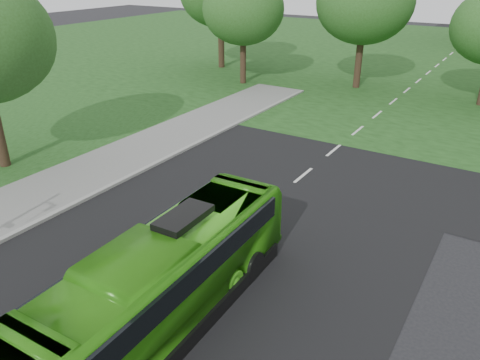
# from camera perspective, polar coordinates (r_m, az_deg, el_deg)

# --- Properties ---
(ground) EXTENTS (160.00, 160.00, 0.00)m
(ground) POSITION_cam_1_polar(r_m,az_deg,el_deg) (16.04, -7.97, -12.12)
(ground) COLOR black
(ground) RESTS_ON ground
(street_surfaces) EXTENTS (120.00, 120.00, 0.15)m
(street_surfaces) POSITION_cam_1_polar(r_m,az_deg,el_deg) (34.86, 16.14, 8.09)
(street_surfaces) COLOR black
(street_surfaces) RESTS_ON ground
(tree_park_a) EXTENTS (6.74, 6.74, 8.96)m
(tree_park_a) POSITION_cam_1_polar(r_m,az_deg,el_deg) (40.80, 0.39, 20.07)
(tree_park_a) COLOR black
(tree_park_a) RESTS_ON ground
(tree_park_b) EXTENTS (7.64, 7.64, 10.02)m
(tree_park_b) POSITION_cam_1_polar(r_m,az_deg,el_deg) (40.42, 14.98, 20.22)
(tree_park_b) COLOR black
(tree_park_b) RESTS_ON ground
(bus) EXTENTS (2.72, 10.41, 2.88)m
(bus) POSITION_cam_1_polar(r_m,az_deg,el_deg) (13.73, -9.18, -11.93)
(bus) COLOR green
(bus) RESTS_ON ground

